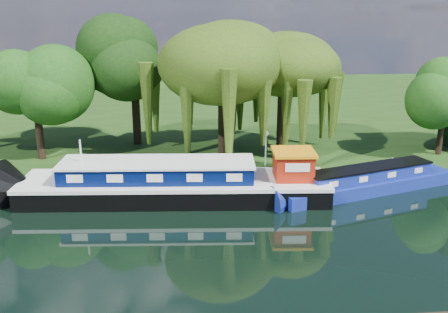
{
  "coord_description": "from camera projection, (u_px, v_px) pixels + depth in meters",
  "views": [
    {
      "loc": [
        -5.21,
        -23.43,
        11.39
      ],
      "look_at": [
        -2.92,
        5.18,
        2.8
      ],
      "focal_mm": 40.0,
      "sensor_mm": 36.0,
      "label": 1
    }
  ],
  "objects": [
    {
      "name": "narrowboat",
      "position": [
        369.0,
        182.0,
        31.94
      ],
      "size": [
        12.62,
        6.09,
        1.84
      ],
      "rotation": [
        0.0,
        0.0,
        0.33
      ],
      "color": "navy",
      "rests_on": "ground"
    },
    {
      "name": "willow_left",
      "position": [
        223.0,
        64.0,
        36.22
      ],
      "size": [
        8.01,
        8.01,
        9.6
      ],
      "color": "black",
      "rests_on": "far_bank"
    },
    {
      "name": "dutch_barge",
      "position": [
        178.0,
        183.0,
        30.73
      ],
      "size": [
        19.03,
        5.33,
        3.97
      ],
      "rotation": [
        0.0,
        0.0,
        -0.06
      ],
      "color": "black",
      "rests_on": "ground"
    },
    {
      "name": "red_dinghy",
      "position": [
        175.0,
        195.0,
        31.55
      ],
      "size": [
        3.76,
        3.23,
        0.66
      ],
      "primitive_type": "imported",
      "rotation": [
        0.0,
        0.0,
        1.21
      ],
      "color": "maroon",
      "rests_on": "ground"
    },
    {
      "name": "willow_right",
      "position": [
        283.0,
        75.0,
        37.23
      ],
      "size": [
        6.87,
        6.87,
        8.36
      ],
      "color": "black",
      "rests_on": "far_bank"
    },
    {
      "name": "tree_far_mid",
      "position": [
        134.0,
        64.0,
        39.91
      ],
      "size": [
        5.86,
        5.86,
        9.59
      ],
      "color": "black",
      "rests_on": "far_bank"
    },
    {
      "name": "mooring_posts",
      "position": [
        256.0,
        168.0,
        33.75
      ],
      "size": [
        19.16,
        0.16,
        1.0
      ],
      "color": "silver",
      "rests_on": "far_bank"
    },
    {
      "name": "tree_far_right",
      "position": [
        445.0,
        98.0,
        37.57
      ],
      "size": [
        3.91,
        3.91,
        6.39
      ],
      "color": "black",
      "rests_on": "far_bank"
    },
    {
      "name": "far_bank",
      "position": [
        229.0,
        107.0,
        58.44
      ],
      "size": [
        120.0,
        52.0,
        0.45
      ],
      "primitive_type": "cube",
      "color": "#17330E",
      "rests_on": "ground"
    },
    {
      "name": "lamppost",
      "position": [
        266.0,
        139.0,
        35.41
      ],
      "size": [
        0.36,
        0.36,
        2.56
      ],
      "color": "silver",
      "rests_on": "far_bank"
    },
    {
      "name": "tree_far_left",
      "position": [
        34.0,
        85.0,
        36.09
      ],
      "size": [
        5.02,
        5.02,
        8.09
      ],
      "color": "black",
      "rests_on": "far_bank"
    },
    {
      "name": "ground",
      "position": [
        288.0,
        235.0,
        26.03
      ],
      "size": [
        120.0,
        120.0,
        0.0
      ],
      "primitive_type": "plane",
      "color": "black"
    }
  ]
}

